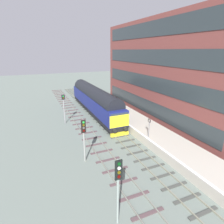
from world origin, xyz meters
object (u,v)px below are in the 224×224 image
Objects in this scene: diesel_locomotive at (95,99)px; signal_post_near at (118,184)px; signal_post_far at (64,106)px; signal_post_mid at (84,135)px; platform_number_sign at (149,125)px.

signal_post_near is (-5.58, -21.31, 0.51)m from diesel_locomotive.
signal_post_mid is at bearing -90.00° from signal_post_far.
platform_number_sign is (2.07, -13.23, -0.07)m from diesel_locomotive.
signal_post_mid is at bearing -112.17° from diesel_locomotive.
signal_post_far is at bearing 125.97° from platform_number_sign.
signal_post_far is at bearing 90.00° from signal_post_mid.
signal_post_far is 2.05× the size of platform_number_sign.
signal_post_near is 2.14× the size of platform_number_sign.
signal_post_mid is (-5.58, -13.69, 0.36)m from diesel_locomotive.
signal_post_near is 7.62m from signal_post_mid.
signal_post_mid is (0.00, 7.62, -0.15)m from signal_post_near.
platform_number_sign is (7.65, 0.46, -0.43)m from signal_post_mid.
platform_number_sign is at bearing -81.09° from diesel_locomotive.
signal_post_near reaches higher than platform_number_sign.
diesel_locomotive is at bearing 98.91° from platform_number_sign.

